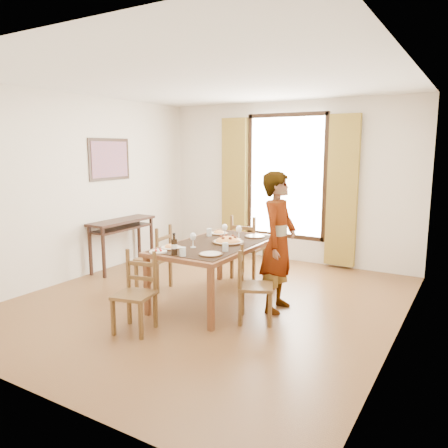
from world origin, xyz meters
The scene contains 22 objects.
ground centered at (0.00, 0.00, 0.00)m, with size 5.00×5.00×0.00m, color #472616.
room_shell centered at (0.00, 0.13, 1.54)m, with size 4.60×5.10×2.74m.
console_table centered at (-2.03, 0.60, 0.68)m, with size 0.38×1.20×0.80m.
dining_table centered at (0.08, 0.06, 0.69)m, with size 0.99×1.74×0.76m.
chair_west centered at (-0.90, 0.05, 0.41)m, with size 0.43×0.43×0.89m.
chair_north centered at (-0.06, 1.16, 0.45)m, with size 0.43×0.43×0.96m.
chair_south centered at (-0.18, -1.15, 0.40)m, with size 0.45×0.45×0.85m.
chair_east centered at (0.78, -0.28, 0.39)m, with size 0.50×0.50×0.85m.
man centered at (0.87, 0.19, 0.83)m, with size 0.43×0.62×1.66m, color #94959D.
plate_sw centered at (-0.22, -0.47, 0.78)m, with size 0.27×0.27×0.05m, color silver, non-canonical shape.
plate_se centered at (0.35, -0.50, 0.78)m, with size 0.27×0.27×0.05m, color silver, non-canonical shape.
plate_nw centered at (-0.19, 0.57, 0.78)m, with size 0.27×0.27×0.05m, color silver, non-canonical shape.
plate_ne centered at (0.32, 0.64, 0.78)m, with size 0.27×0.27×0.05m, color silver, non-canonical shape.
pasta_platter centered at (0.21, 0.14, 0.81)m, with size 0.40×0.40×0.10m, color #B62A17, non-canonical shape.
caprese_plate centered at (-0.23, -0.69, 0.78)m, with size 0.20×0.20×0.04m, color silver, non-canonical shape.
wine_glass_a centered at (-0.03, -0.29, 0.85)m, with size 0.08×0.08×0.18m, color white, non-canonical shape.
wine_glass_b centered at (0.21, 0.40, 0.85)m, with size 0.08×0.08×0.18m, color white, non-canonical shape.
wine_glass_c centered at (-0.01, 0.42, 0.85)m, with size 0.08×0.08×0.18m, color white, non-canonical shape.
tumbler_a centered at (0.40, -0.26, 0.81)m, with size 0.07×0.07×0.10m, color silver.
tumbler_b centered at (-0.24, 0.39, 0.81)m, with size 0.07×0.07×0.10m, color silver.
tumbler_c centered at (0.12, -0.70, 0.81)m, with size 0.07×0.07×0.10m, color silver.
wine_bottle centered at (0.00, -0.70, 0.88)m, with size 0.07×0.07×0.25m, color black, non-canonical shape.
Camera 1 is at (2.88, -4.47, 1.93)m, focal length 35.00 mm.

